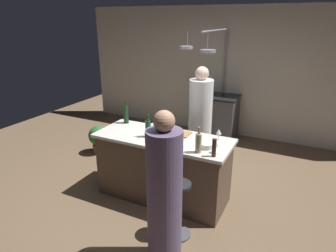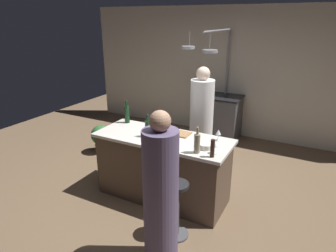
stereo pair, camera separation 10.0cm
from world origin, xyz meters
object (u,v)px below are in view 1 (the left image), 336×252
object	(u,v)px
potted_plant	(99,138)
mixing_bowl_steel	(158,127)
guest_right	(164,197)
wine_bottle_white	(198,143)
chef	(200,125)
stove_range	(217,117)
wine_glass_near_left_guest	(216,144)
mixing_bowl_ceramic	(207,145)
bar_stool_right	(179,207)
wine_bottle_dark	(166,130)
cutting_board	(178,133)
wine_glass_near_right_guest	(219,132)
pepper_mill	(214,148)
wine_bottle_green	(148,128)
wine_glass_by_chef	(178,138)
wine_bottle_red	(126,114)

from	to	relation	value
potted_plant	mixing_bowl_steel	bearing A→B (deg)	-20.37
guest_right	wine_bottle_white	world-z (taller)	guest_right
potted_plant	chef	bearing A→B (deg)	5.33
stove_range	wine_glass_near_left_guest	distance (m)	2.78
potted_plant	mixing_bowl_steel	world-z (taller)	mixing_bowl_steel
chef	mixing_bowl_ceramic	size ratio (longest dim) A/B	10.11
bar_stool_right	wine_bottle_dark	world-z (taller)	wine_bottle_dark
wine_glass_near_left_guest	mixing_bowl_steel	xyz separation A→B (m)	(-0.93, 0.34, -0.06)
cutting_board	wine_glass_near_right_guest	distance (m)	0.55
pepper_mill	mixing_bowl_ceramic	world-z (taller)	pepper_mill
potted_plant	wine_bottle_green	xyz separation A→B (m)	(1.54, -0.83, 0.72)
chef	wine_glass_by_chef	size ratio (longest dim) A/B	11.60
wine_bottle_red	wine_bottle_dark	bearing A→B (deg)	-19.29
guest_right	wine_bottle_dark	bearing A→B (deg)	115.50
wine_bottle_dark	wine_glass_near_right_guest	distance (m)	0.66
cutting_board	wine_bottle_dark	xyz separation A→B (m)	(-0.07, -0.22, 0.11)
stove_range	wine_glass_near_right_guest	xyz separation A→B (m)	(0.68, -2.23, 0.56)
wine_glass_by_chef	chef	bearing A→B (deg)	96.49
stove_range	bar_stool_right	world-z (taller)	stove_range
mixing_bowl_ceramic	wine_glass_near_left_guest	bearing A→B (deg)	-31.90
cutting_board	wine_bottle_red	bearing A→B (deg)	176.15
potted_plant	wine_glass_near_left_guest	size ratio (longest dim) A/B	3.56
cutting_board	mixing_bowl_steel	xyz separation A→B (m)	(-0.31, -0.01, 0.03)
guest_right	mixing_bowl_steel	world-z (taller)	guest_right
potted_plant	wine_glass_by_chef	distance (m)	2.32
bar_stool_right	wine_glass_near_left_guest	size ratio (longest dim) A/B	4.66
chef	potted_plant	size ratio (longest dim) A/B	3.26
mixing_bowl_steel	cutting_board	bearing A→B (deg)	1.17
wine_bottle_green	potted_plant	bearing A→B (deg)	151.62
wine_glass_near_left_guest	mixing_bowl_ceramic	distance (m)	0.18
wine_glass_by_chef	wine_glass_near_right_guest	distance (m)	0.55
chef	wine_bottle_white	bearing A→B (deg)	-70.83
stove_range	mixing_bowl_steel	world-z (taller)	mixing_bowl_steel
bar_stool_right	wine_bottle_dark	bearing A→B (deg)	127.49
pepper_mill	stove_range	bearing A→B (deg)	105.85
pepper_mill	wine_bottle_green	distance (m)	0.96
bar_stool_right	mixing_bowl_ceramic	distance (m)	0.78
wine_bottle_dark	wine_bottle_red	world-z (taller)	wine_bottle_red
wine_bottle_dark	mixing_bowl_steel	distance (m)	0.33
wine_bottle_dark	cutting_board	bearing A→B (deg)	73.46
pepper_mill	mixing_bowl_ceramic	bearing A→B (deg)	128.35
guest_right	mixing_bowl_ceramic	xyz separation A→B (m)	(0.09, 0.93, 0.18)
cutting_board	pepper_mill	world-z (taller)	pepper_mill
pepper_mill	wine_glass_near_left_guest	xyz separation A→B (m)	(-0.01, 0.10, 0.00)
chef	bar_stool_right	bearing A→B (deg)	-77.46
wine_bottle_green	mixing_bowl_steel	bearing A→B (deg)	89.92
potted_plant	wine_glass_near_left_guest	world-z (taller)	wine_glass_near_left_guest
pepper_mill	wine_bottle_green	world-z (taller)	wine_bottle_green
pepper_mill	wine_bottle_dark	world-z (taller)	wine_bottle_dark
wine_bottle_dark	chef	bearing A→B (deg)	83.79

